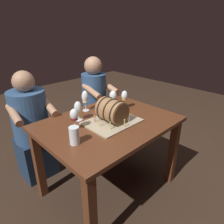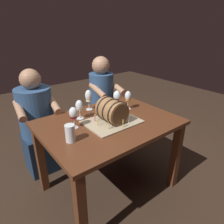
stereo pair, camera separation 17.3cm
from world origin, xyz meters
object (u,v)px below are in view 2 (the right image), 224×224
object	(u,v)px
wine_glass_rose	(117,96)
barrel_cake	(112,112)
wine_glass_red	(73,114)
person_seated_right	(102,108)
wine_glass_white	(89,97)
wine_glass_empty	(79,106)
dining_table	(109,133)
beer_pint	(70,134)
wine_glass_amber	(128,97)
person_seated_left	(38,126)

from	to	relation	value
wine_glass_rose	barrel_cake	bearing A→B (deg)	-136.00
wine_glass_red	person_seated_right	xyz separation A→B (m)	(0.72, 0.63, -0.34)
wine_glass_white	wine_glass_empty	bearing A→B (deg)	-143.96
wine_glass_white	dining_table	bearing A→B (deg)	-91.09
person_seated_right	barrel_cake	bearing A→B (deg)	-118.99
beer_pint	wine_glass_white	bearing A→B (deg)	45.19
barrel_cake	wine_glass_red	distance (m)	0.33
wine_glass_amber	beer_pint	world-z (taller)	wine_glass_amber
barrel_cake	person_seated_left	xyz separation A→B (m)	(-0.43, 0.74, -0.30)
beer_pint	person_seated_right	xyz separation A→B (m)	(0.84, 0.80, -0.28)
wine_glass_red	beer_pint	bearing A→B (deg)	-125.41
wine_glass_empty	beer_pint	size ratio (longest dim) A/B	1.34
wine_glass_amber	wine_glass_empty	size ratio (longest dim) A/B	1.06
wine_glass_empty	person_seated_right	xyz separation A→B (m)	(0.59, 0.50, -0.33)
dining_table	beer_pint	distance (m)	0.47
dining_table	person_seated_right	world-z (taller)	person_seated_right
wine_glass_amber	beer_pint	distance (m)	0.78
dining_table	person_seated_left	xyz separation A→B (m)	(-0.42, 0.71, -0.09)
barrel_cake	wine_glass_amber	distance (m)	0.35
wine_glass_amber	wine_glass_white	xyz separation A→B (m)	(-0.32, 0.23, 0.01)
wine_glass_red	dining_table	bearing A→B (deg)	-14.77
wine_glass_red	wine_glass_rose	bearing A→B (deg)	13.46
wine_glass_rose	wine_glass_red	xyz separation A→B (m)	(-0.57, -0.14, 0.01)
wine_glass_red	wine_glass_white	bearing A→B (deg)	40.25
dining_table	wine_glass_red	size ratio (longest dim) A/B	6.40
dining_table	wine_glass_red	world-z (taller)	wine_glass_red
wine_glass_white	beer_pint	distance (m)	0.61
wine_glass_white	wine_glass_empty	distance (m)	0.22
beer_pint	person_seated_left	size ratio (longest dim) A/B	0.12
wine_glass_amber	wine_glass_red	distance (m)	0.63
barrel_cake	wine_glass_white	size ratio (longest dim) A/B	2.23
barrel_cake	wine_glass_empty	bearing A→B (deg)	126.81
wine_glass_white	beer_pint	xyz separation A→B (m)	(-0.43, -0.43, -0.07)
wine_glass_rose	wine_glass_red	bearing A→B (deg)	-166.54
dining_table	barrel_cake	world-z (taller)	barrel_cake
wine_glass_empty	wine_glass_rose	distance (m)	0.44
wine_glass_white	wine_glass_rose	xyz separation A→B (m)	(0.26, -0.12, -0.02)
wine_glass_amber	wine_glass_white	world-z (taller)	wine_glass_white
dining_table	wine_glass_rose	distance (m)	0.42
wine_glass_white	person_seated_right	xyz separation A→B (m)	(0.41, 0.37, -0.35)
dining_table	person_seated_left	world-z (taller)	person_seated_left
dining_table	wine_glass_empty	bearing A→B (deg)	129.73
wine_glass_rose	wine_glass_amber	bearing A→B (deg)	-62.80
wine_glass_white	beer_pint	size ratio (longest dim) A/B	1.55
wine_glass_white	beer_pint	bearing A→B (deg)	-134.81
beer_pint	wine_glass_rose	bearing A→B (deg)	24.05
dining_table	wine_glass_red	bearing A→B (deg)	165.23
barrel_cake	beer_pint	distance (m)	0.44
wine_glass_red	beer_pint	distance (m)	0.22
wine_glass_red	beer_pint	world-z (taller)	wine_glass_red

